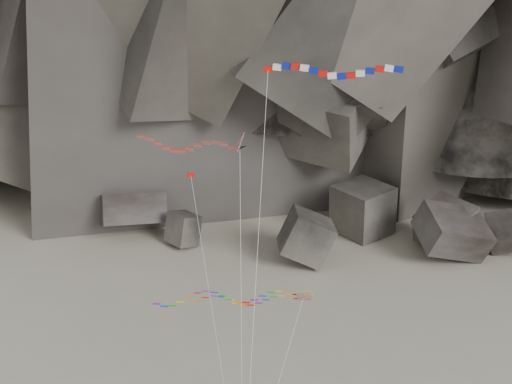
# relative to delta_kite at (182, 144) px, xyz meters

# --- Properties ---
(boulder_field) EXTENTS (76.58, 18.36, 9.51)m
(boulder_field) POSITION_rel_delta_kite_xyz_m (15.78, 27.94, -19.33)
(boulder_field) COLOR #47423F
(boulder_field) RESTS_ON ground
(delta_kite) EXTENTS (12.25, 19.43, 21.64)m
(delta_kite) POSITION_rel_delta_kite_xyz_m (0.00, 0.00, 0.00)
(delta_kite) COLOR red
(delta_kite) RESTS_ON ground
(banner_kite) EXTENTS (10.73, 17.07, 27.65)m
(banner_kite) POSITION_rel_delta_kite_xyz_m (12.53, -2.56, 6.79)
(banner_kite) COLOR red
(banner_kite) RESTS_ON ground
(parafoil_kite) EXTENTS (13.49, 12.34, 10.26)m
(parafoil_kite) POSITION_rel_delta_kite_xyz_m (4.51, -6.99, -10.89)
(parafoil_kite) COLOR #F7FF0E
(parafoil_kite) RESTS_ON ground
(pennant_kite) EXTENTS (5.77, 12.21, 19.84)m
(pennant_kite) POSITION_rel_delta_kite_xyz_m (3.25, -9.33, -4.77)
(pennant_kite) COLOR red
(pennant_kite) RESTS_ON ground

